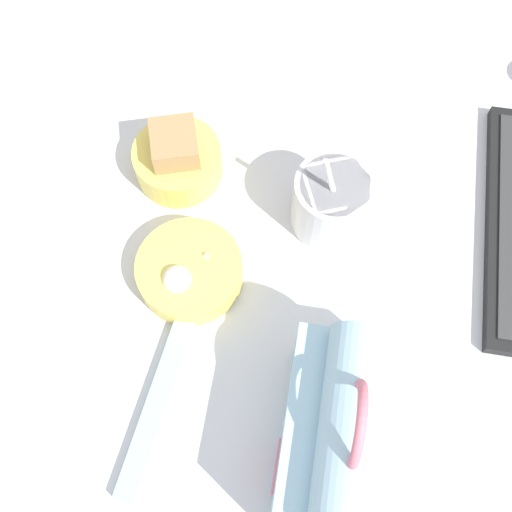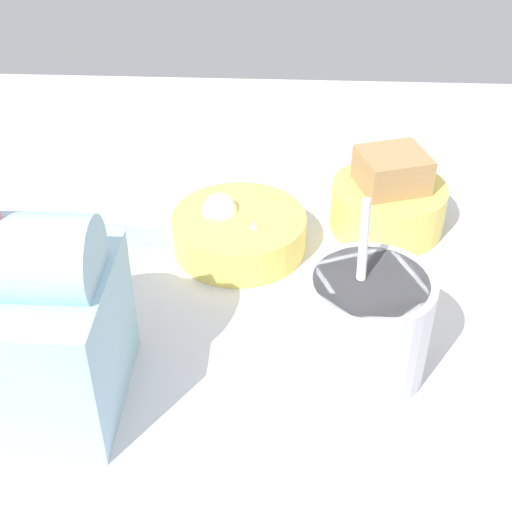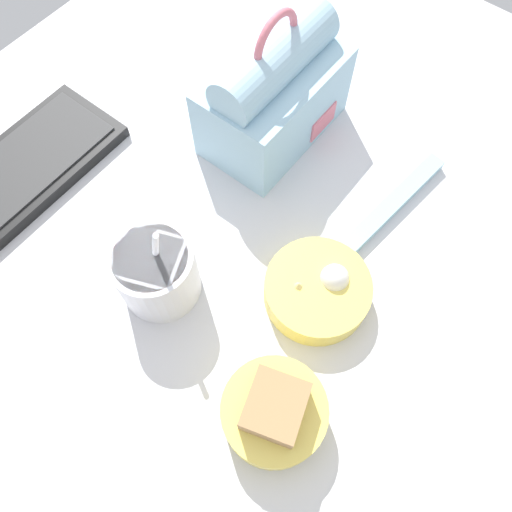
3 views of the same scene
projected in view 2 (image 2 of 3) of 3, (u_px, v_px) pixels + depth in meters
The scene contains 5 objects.
desk_surface at pixel (297, 333), 63.67cm from camera, with size 140.00×110.00×2.00cm.
soup_cup at pixel (366, 324), 55.97cm from camera, with size 10.05×10.05×15.34cm.
bento_bowl_sandwich at pixel (388, 200), 73.67cm from camera, with size 11.81×11.81×8.64cm.
bento_bowl_snacks at pixel (239, 231), 71.15cm from camera, with size 13.36×13.36×5.60cm.
chopstick_case at pixel (85, 234), 73.02cm from camera, with size 23.98×5.15×1.60cm.
Camera 2 is at (1.28, 47.26, 44.35)cm, focal length 50.00 mm.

